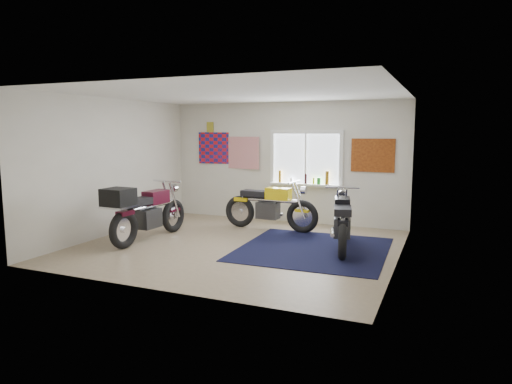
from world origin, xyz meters
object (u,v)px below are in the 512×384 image
at_px(black_chrome_bike, 342,223).
at_px(navy_rug, 313,249).
at_px(maroon_tourer, 144,212).
at_px(yellow_triumph, 270,208).

bearing_deg(black_chrome_bike, navy_rug, 105.70).
distance_m(navy_rug, maroon_tourer, 3.19).
height_order(navy_rug, black_chrome_bike, black_chrome_bike).
relative_size(black_chrome_bike, maroon_tourer, 0.93).
bearing_deg(maroon_tourer, black_chrome_bike, -72.71).
xyz_separation_m(yellow_triumph, maroon_tourer, (-1.78, -1.89, 0.10)).
xyz_separation_m(black_chrome_bike, maroon_tourer, (-3.51, -0.92, 0.11)).
bearing_deg(navy_rug, maroon_tourer, -167.62).
height_order(navy_rug, yellow_triumph, yellow_triumph).
distance_m(yellow_triumph, black_chrome_bike, 1.98).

